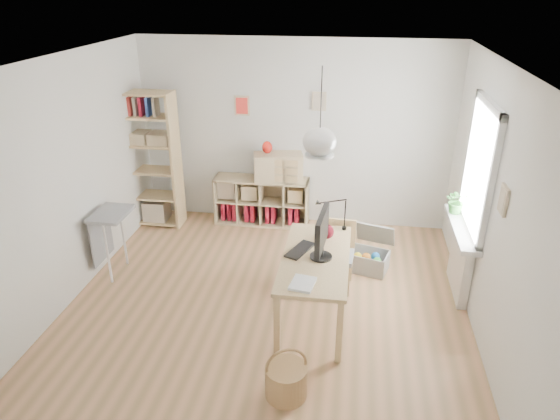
# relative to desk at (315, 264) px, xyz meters

# --- Properties ---
(ground) EXTENTS (4.50, 4.50, 0.00)m
(ground) POSITION_rel_desk_xyz_m (-0.55, 0.15, -0.66)
(ground) COLOR tan
(ground) RESTS_ON ground
(room_shell) EXTENTS (4.50, 4.50, 4.50)m
(room_shell) POSITION_rel_desk_xyz_m (-0.00, 0.00, 1.34)
(room_shell) COLOR white
(room_shell) RESTS_ON ground
(window_unit) EXTENTS (0.07, 1.16, 1.46)m
(window_unit) POSITION_rel_desk_xyz_m (1.68, 0.75, 0.89)
(window_unit) COLOR white
(window_unit) RESTS_ON ground
(radiator) EXTENTS (0.10, 0.80, 0.80)m
(radiator) POSITION_rel_desk_xyz_m (1.64, 0.75, -0.26)
(radiator) COLOR white
(radiator) RESTS_ON ground
(windowsill) EXTENTS (0.22, 1.20, 0.06)m
(windowsill) POSITION_rel_desk_xyz_m (1.59, 0.75, 0.17)
(windowsill) COLOR white
(windowsill) RESTS_ON radiator
(desk) EXTENTS (0.70, 1.50, 0.75)m
(desk) POSITION_rel_desk_xyz_m (0.00, 0.00, 0.00)
(desk) COLOR #E3C082
(desk) RESTS_ON ground
(cube_shelf) EXTENTS (1.40, 0.38, 0.72)m
(cube_shelf) POSITION_rel_desk_xyz_m (-1.02, 2.23, -0.36)
(cube_shelf) COLOR tan
(cube_shelf) RESTS_ON ground
(tall_bookshelf) EXTENTS (0.80, 0.38, 2.00)m
(tall_bookshelf) POSITION_rel_desk_xyz_m (-2.59, 1.95, 0.43)
(tall_bookshelf) COLOR #E3C082
(tall_bookshelf) RESTS_ON ground
(side_table) EXTENTS (0.40, 0.55, 0.85)m
(side_table) POSITION_rel_desk_xyz_m (-2.59, 0.50, 0.01)
(side_table) COLOR gray
(side_table) RESTS_ON ground
(chair) EXTENTS (0.43, 0.43, 0.82)m
(chair) POSITION_rel_desk_xyz_m (0.20, 0.66, -0.19)
(chair) COLOR gray
(chair) RESTS_ON ground
(wicker_basket) EXTENTS (0.37, 0.37, 0.52)m
(wicker_basket) POSITION_rel_desk_xyz_m (-0.14, -1.20, -0.49)
(wicker_basket) COLOR #A57C4A
(wicker_basket) RESTS_ON ground
(storage_chest) EXTENTS (0.63, 0.68, 0.53)m
(storage_chest) POSITION_rel_desk_xyz_m (0.61, 1.11, -0.48)
(storage_chest) COLOR beige
(storage_chest) RESTS_ON ground
(monitor) EXTENTS (0.23, 0.59, 0.51)m
(monitor) POSITION_rel_desk_xyz_m (0.05, -0.01, 0.38)
(monitor) COLOR black
(monitor) RESTS_ON desk
(keyboard) EXTENTS (0.31, 0.44, 0.02)m
(keyboard) POSITION_rel_desk_xyz_m (-0.18, 0.10, 0.10)
(keyboard) COLOR black
(keyboard) RESTS_ON desk
(task_lamp) EXTENTS (0.37, 0.14, 0.39)m
(task_lamp) POSITION_rel_desk_xyz_m (0.09, 0.62, 0.36)
(task_lamp) COLOR black
(task_lamp) RESTS_ON desk
(yarn_ball) EXTENTS (0.17, 0.17, 0.17)m
(yarn_ball) POSITION_rel_desk_xyz_m (0.08, 0.43, 0.18)
(yarn_ball) COLOR #44090C
(yarn_ball) RESTS_ON desk
(paper_tray) EXTENTS (0.26, 0.30, 0.03)m
(paper_tray) POSITION_rel_desk_xyz_m (-0.08, -0.55, 0.11)
(paper_tray) COLOR white
(paper_tray) RESTS_ON desk
(drawer_chest) EXTENTS (0.75, 0.47, 0.40)m
(drawer_chest) POSITION_rel_desk_xyz_m (-0.75, 2.19, 0.26)
(drawer_chest) COLOR tan
(drawer_chest) RESTS_ON cube_shelf
(red_vase) EXTENTS (0.15, 0.15, 0.18)m
(red_vase) POSITION_rel_desk_xyz_m (-0.91, 2.19, 0.55)
(red_vase) COLOR #AC160E
(red_vase) RESTS_ON drawer_chest
(potted_plant) EXTENTS (0.29, 0.25, 0.31)m
(potted_plant) POSITION_rel_desk_xyz_m (1.57, 1.10, 0.36)
(potted_plant) COLOR #296024
(potted_plant) RESTS_ON windowsill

